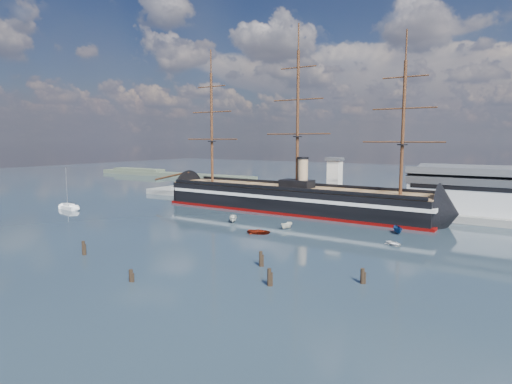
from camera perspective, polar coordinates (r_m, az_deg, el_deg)
The scene contains 16 objects.
ground at distance 117.42m, azimuth 2.79°, elevation -4.23°, with size 600.00×600.00×0.00m, color #232E35.
quay at distance 145.66m, azimuth 13.35°, elevation -2.21°, with size 180.00×18.00×2.00m, color slate.
quay_tower at distance 144.14m, azimuth 10.43°, elevation 1.67°, with size 5.00×5.00×15.00m.
shoreline at distance 277.68m, azimuth -12.47°, elevation 2.41°, with size 120.00×10.00×4.00m.
warship at distance 137.83m, azimuth 4.07°, elevation -0.86°, with size 113.01×17.74×53.94m.
sailboat at distance 153.52m, azimuth -23.69°, elevation -1.82°, with size 8.85×3.65×13.74m.
motorboat_a at distance 119.13m, azimuth -3.07°, elevation -4.07°, with size 6.01×2.20×2.40m, color white.
motorboat_b at distance 104.70m, azimuth 0.43°, elevation -5.60°, with size 3.60×1.44×1.68m, color maroon.
motorboat_c at distance 110.91m, azimuth 4.11°, elevation -4.90°, with size 4.97×1.82×1.99m, color white.
motorboat_e at distance 98.23m, azimuth 17.95°, elevation -6.80°, with size 2.64×1.06×1.23m, color silver.
motorboat_f at distance 110.58m, azimuth 18.38°, elevation -5.29°, with size 5.46×2.00×2.19m, color navy.
piling_near_left at distance 92.72m, azimuth -21.98°, elevation -7.78°, with size 0.64×0.64×3.55m, color black.
piling_near_mid at distance 73.47m, azimuth -16.31°, elevation -11.41°, with size 0.64×0.64×2.74m, color black.
piling_near_right at distance 68.79m, azimuth 1.77°, elevation -12.40°, with size 0.64×0.64×3.52m, color black.
piling_far_right at distance 71.80m, azimuth 13.97°, elevation -11.77°, with size 0.64×0.64×3.20m, color black.
piling_extra at distance 78.66m, azimuth 0.63°, elevation -9.88°, with size 0.64×0.64×3.50m, color black.
Camera 1 is at (57.49, -59.80, 22.84)m, focal length 30.00 mm.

